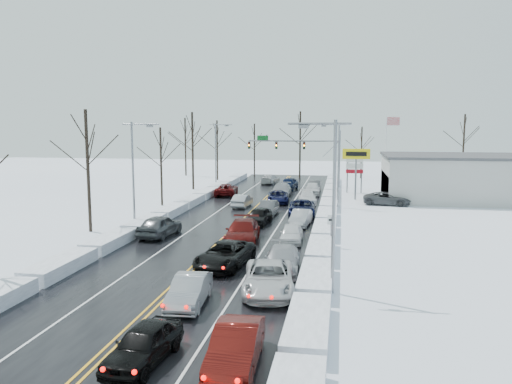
% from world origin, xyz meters
% --- Properties ---
extents(ground, '(160.00, 160.00, 0.00)m').
position_xyz_m(ground, '(0.00, 0.00, 0.00)').
color(ground, white).
rests_on(ground, ground).
extents(road_surface, '(14.00, 84.00, 0.01)m').
position_xyz_m(road_surface, '(0.00, 2.00, 0.01)').
color(road_surface, black).
rests_on(road_surface, ground).
extents(snow_bank_left, '(1.78, 72.00, 0.81)m').
position_xyz_m(snow_bank_left, '(-7.60, 2.00, 0.00)').
color(snow_bank_left, white).
rests_on(snow_bank_left, ground).
extents(snow_bank_right, '(1.78, 72.00, 0.81)m').
position_xyz_m(snow_bank_right, '(7.60, 2.00, 0.00)').
color(snow_bank_right, white).
rests_on(snow_bank_right, ground).
extents(traffic_signal_mast, '(13.28, 0.39, 8.00)m').
position_xyz_m(traffic_signal_mast, '(3.45, 27.99, 5.48)').
color(traffic_signal_mast, slate).
rests_on(traffic_signal_mast, ground).
extents(tires_plus_sign, '(3.20, 0.34, 6.00)m').
position_xyz_m(tires_plus_sign, '(10.50, 15.99, 4.99)').
color(tires_plus_sign, slate).
rests_on(tires_plus_sign, ground).
extents(used_vehicles_sign, '(2.20, 0.22, 4.65)m').
position_xyz_m(used_vehicles_sign, '(10.50, 22.00, 3.32)').
color(used_vehicles_sign, slate).
rests_on(used_vehicles_sign, ground).
extents(speed_limit_sign, '(0.55, 0.09, 2.35)m').
position_xyz_m(speed_limit_sign, '(8.20, -8.00, 1.63)').
color(speed_limit_sign, slate).
rests_on(speed_limit_sign, ground).
extents(flagpole, '(1.87, 1.20, 10.00)m').
position_xyz_m(flagpole, '(15.17, 30.00, 5.93)').
color(flagpole, silver).
rests_on(flagpole, ground).
extents(dealership_building, '(20.40, 12.40, 5.30)m').
position_xyz_m(dealership_building, '(23.98, 18.00, 2.66)').
color(dealership_building, '#AAABA6').
rests_on(dealership_building, ground).
extents(streetlight_se, '(3.20, 0.25, 9.00)m').
position_xyz_m(streetlight_se, '(8.30, -18.00, 5.31)').
color(streetlight_se, slate).
rests_on(streetlight_se, ground).
extents(streetlight_ne, '(3.20, 0.25, 9.00)m').
position_xyz_m(streetlight_ne, '(8.30, 10.00, 5.31)').
color(streetlight_ne, slate).
rests_on(streetlight_ne, ground).
extents(streetlight_sw, '(3.20, 0.25, 9.00)m').
position_xyz_m(streetlight_sw, '(-8.30, -4.00, 5.31)').
color(streetlight_sw, slate).
rests_on(streetlight_sw, ground).
extents(streetlight_nw, '(3.20, 0.25, 9.00)m').
position_xyz_m(streetlight_nw, '(-8.30, 24.00, 5.31)').
color(streetlight_nw, slate).
rests_on(streetlight_nw, ground).
extents(tree_left_b, '(4.00, 4.00, 10.00)m').
position_xyz_m(tree_left_b, '(-11.50, -6.00, 6.99)').
color(tree_left_b, '#2D231C').
rests_on(tree_left_b, ground).
extents(tree_left_c, '(3.40, 3.40, 8.50)m').
position_xyz_m(tree_left_c, '(-10.50, 8.00, 5.94)').
color(tree_left_c, '#2D231C').
rests_on(tree_left_c, ground).
extents(tree_left_d, '(4.20, 4.20, 10.50)m').
position_xyz_m(tree_left_d, '(-11.20, 22.00, 7.33)').
color(tree_left_d, '#2D231C').
rests_on(tree_left_d, ground).
extents(tree_left_e, '(3.80, 3.80, 9.50)m').
position_xyz_m(tree_left_e, '(-10.80, 34.00, 6.64)').
color(tree_left_e, '#2D231C').
rests_on(tree_left_e, ground).
extents(tree_far_a, '(4.00, 4.00, 10.00)m').
position_xyz_m(tree_far_a, '(-18.00, 40.00, 6.99)').
color(tree_far_a, '#2D231C').
rests_on(tree_far_a, ground).
extents(tree_far_b, '(3.60, 3.60, 9.00)m').
position_xyz_m(tree_far_b, '(-6.00, 41.00, 6.29)').
color(tree_far_b, '#2D231C').
rests_on(tree_far_b, ground).
extents(tree_far_c, '(4.40, 4.40, 11.00)m').
position_xyz_m(tree_far_c, '(2.00, 39.00, 7.68)').
color(tree_far_c, '#2D231C').
rests_on(tree_far_c, ground).
extents(tree_far_d, '(3.40, 3.40, 8.50)m').
position_xyz_m(tree_far_d, '(12.00, 40.50, 5.94)').
color(tree_far_d, '#2D231C').
rests_on(tree_far_d, ground).
extents(tree_far_e, '(4.20, 4.20, 10.50)m').
position_xyz_m(tree_far_e, '(28.00, 41.00, 7.33)').
color(tree_far_e, '#2D231C').
rests_on(tree_far_e, ground).
extents(queued_car_0, '(2.13, 4.35, 1.43)m').
position_xyz_m(queued_car_0, '(1.80, -27.02, 0.00)').
color(queued_car_0, black).
rests_on(queued_car_0, ground).
extents(queued_car_1, '(1.83, 4.48, 1.44)m').
position_xyz_m(queued_car_1, '(1.67, -20.96, 0.00)').
color(queued_car_1, '#92949A').
rests_on(queued_car_1, ground).
extents(queued_car_2, '(3.29, 5.82, 1.54)m').
position_xyz_m(queued_car_2, '(1.84, -14.19, 0.00)').
color(queued_car_2, black).
rests_on(queued_car_2, ground).
extents(queued_car_3, '(2.83, 6.00, 1.69)m').
position_xyz_m(queued_car_3, '(1.64, -7.74, 0.00)').
color(queued_car_3, '#4C0C0A').
rests_on(queued_car_3, ground).
extents(queued_car_4, '(2.21, 4.56, 1.50)m').
position_xyz_m(queued_car_4, '(1.69, -0.71, 0.00)').
color(queued_car_4, black).
rests_on(queued_car_4, ground).
extents(queued_car_5, '(1.63, 4.39, 1.44)m').
position_xyz_m(queued_car_5, '(1.89, 3.82, 0.00)').
color(queued_car_5, '#3D4042').
rests_on(queued_car_5, ground).
extents(queued_car_6, '(2.91, 5.26, 1.39)m').
position_xyz_m(queued_car_6, '(1.84, 11.80, 0.00)').
color(queued_car_6, black).
rests_on(queued_car_6, ground).
extents(queued_car_7, '(2.36, 5.65, 1.63)m').
position_xyz_m(queued_car_7, '(1.60, 16.67, 0.00)').
color(queued_car_7, gray).
rests_on(queued_car_7, ground).
extents(queued_car_8, '(2.55, 5.08, 1.66)m').
position_xyz_m(queued_car_8, '(1.80, 23.57, 0.00)').
color(queued_car_8, black).
rests_on(queued_car_8, ground).
extents(queued_car_9, '(1.78, 4.69, 1.53)m').
position_xyz_m(queued_car_9, '(5.22, -26.75, 0.00)').
color(queued_car_9, '#4F0E0A').
rests_on(queued_car_9, ground).
extents(queued_car_10, '(3.28, 5.91, 1.57)m').
position_xyz_m(queued_car_10, '(5.21, -18.48, 0.00)').
color(queued_car_10, silver).
rests_on(queued_car_10, ground).
extents(queued_car_11, '(2.29, 5.17, 1.48)m').
position_xyz_m(queued_car_11, '(5.45, -14.60, 0.00)').
color(queued_car_11, '#95979C').
rests_on(queued_car_11, ground).
extents(queued_car_12, '(1.75, 4.09, 1.38)m').
position_xyz_m(queued_car_12, '(5.25, -7.05, 0.00)').
color(queued_car_12, silver).
rests_on(queued_car_12, ground).
extents(queued_car_13, '(1.84, 4.35, 1.40)m').
position_xyz_m(queued_car_13, '(5.42, -0.72, 0.00)').
color(queued_car_13, '#929599').
rests_on(queued_car_13, ground).
extents(queued_car_14, '(2.86, 5.59, 1.51)m').
position_xyz_m(queued_car_14, '(5.12, 4.36, 0.00)').
color(queued_car_14, black).
rests_on(queued_car_14, ground).
extents(queued_car_15, '(2.42, 5.04, 1.42)m').
position_xyz_m(queued_car_15, '(5.12, 11.91, 0.00)').
color(queued_car_15, silver).
rests_on(queued_car_15, ground).
extents(queued_car_16, '(2.12, 4.78, 1.60)m').
position_xyz_m(queued_car_16, '(5.28, 18.85, 0.00)').
color(queued_car_16, silver).
rests_on(queued_car_16, ground).
extents(queued_car_17, '(1.56, 4.41, 1.45)m').
position_xyz_m(queued_car_17, '(5.38, 22.49, 0.00)').
color(queued_car_17, '#3F4144').
rests_on(queued_car_17, ground).
extents(oncoming_car_0, '(1.67, 4.25, 1.38)m').
position_xyz_m(oncoming_car_0, '(-1.59, 8.31, 0.00)').
color(oncoming_car_0, '#A7A9AF').
rests_on(oncoming_car_0, ground).
extents(oncoming_car_1, '(3.01, 5.61, 1.50)m').
position_xyz_m(oncoming_car_1, '(-5.29, 16.74, 0.00)').
color(oncoming_car_1, '#4E0A0B').
rests_on(oncoming_car_1, ground).
extents(oncoming_car_2, '(2.64, 5.13, 1.42)m').
position_xyz_m(oncoming_car_2, '(-1.73, 30.25, 0.00)').
color(oncoming_car_2, '#BCBCBF').
rests_on(oncoming_car_2, ground).
extents(oncoming_car_3, '(2.51, 5.21, 1.72)m').
position_xyz_m(oncoming_car_3, '(-5.22, -6.68, 0.00)').
color(oncoming_car_3, '#444649').
rests_on(oncoming_car_3, ground).
extents(parked_car_0, '(5.38, 3.02, 1.42)m').
position_xyz_m(parked_car_0, '(13.86, 12.47, 0.00)').
color(parked_car_0, '#45474B').
rests_on(parked_car_0, ground).
extents(parked_car_1, '(2.41, 4.87, 1.36)m').
position_xyz_m(parked_car_1, '(17.13, 16.13, 0.00)').
color(parked_car_1, '#45484A').
rests_on(parked_car_1, ground).
extents(parked_car_2, '(1.64, 3.97, 1.35)m').
position_xyz_m(parked_car_2, '(15.02, 22.29, 0.00)').
color(parked_car_2, black).
rests_on(parked_car_2, ground).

